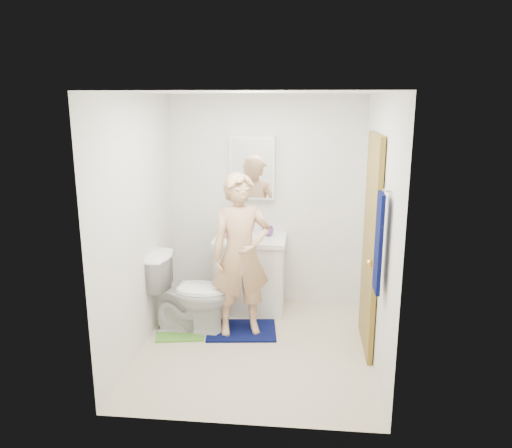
{
  "coord_description": "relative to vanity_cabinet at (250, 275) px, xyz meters",
  "views": [
    {
      "loc": [
        0.45,
        -4.4,
        2.35
      ],
      "look_at": [
        -0.02,
        0.25,
        1.17
      ],
      "focal_mm": 35.0,
      "sensor_mm": 36.0,
      "label": 1
    }
  ],
  "objects": [
    {
      "name": "ceiling",
      "position": [
        0.15,
        -0.91,
        2.01
      ],
      "size": [
        2.2,
        2.4,
        0.02
      ],
      "primitive_type": "cube",
      "color": "white",
      "rests_on": "ground"
    },
    {
      "name": "floor",
      "position": [
        0.15,
        -0.91,
        -0.41
      ],
      "size": [
        2.2,
        2.4,
        0.02
      ],
      "primitive_type": "cube",
      "color": "beige",
      "rests_on": "ground"
    },
    {
      "name": "door",
      "position": [
        1.22,
        -0.76,
        0.62
      ],
      "size": [
        0.05,
        0.8,
        2.05
      ],
      "primitive_type": "cube",
      "color": "olive",
      "rests_on": "ground"
    },
    {
      "name": "wall_front",
      "position": [
        0.15,
        -2.12,
        0.8
      ],
      "size": [
        2.2,
        0.02,
        2.4
      ],
      "primitive_type": "cube",
      "color": "silver",
      "rests_on": "ground"
    },
    {
      "name": "green_rug",
      "position": [
        -0.65,
        -0.7,
        -0.39
      ],
      "size": [
        0.54,
        0.48,
        0.02
      ],
      "primitive_type": "cube",
      "rotation": [
        0.0,
        0.0,
        0.17
      ],
      "color": "#59A135",
      "rests_on": "floor"
    },
    {
      "name": "toilet",
      "position": [
        -0.56,
        -0.62,
        0.02
      ],
      "size": [
        0.83,
        0.5,
        0.83
      ],
      "primitive_type": "imported",
      "rotation": [
        0.0,
        0.0,
        1.53
      ],
      "color": "white",
      "rests_on": "floor"
    },
    {
      "name": "vanity_cabinet",
      "position": [
        0.0,
        0.0,
        0.0
      ],
      "size": [
        0.75,
        0.55,
        0.8
      ],
      "primitive_type": "cube",
      "color": "white",
      "rests_on": "floor"
    },
    {
      "name": "towel",
      "position": [
        1.18,
        -1.48,
        0.85
      ],
      "size": [
        0.03,
        0.24,
        0.8
      ],
      "primitive_type": "cube",
      "color": "#070D42",
      "rests_on": "wall_right"
    },
    {
      "name": "wall_right",
      "position": [
        1.26,
        -0.91,
        0.8
      ],
      "size": [
        0.02,
        2.4,
        2.4
      ],
      "primitive_type": "cube",
      "color": "silver",
      "rests_on": "ground"
    },
    {
      "name": "towel_hook",
      "position": [
        1.22,
        -1.48,
        1.27
      ],
      "size": [
        0.06,
        0.02,
        0.02
      ],
      "primitive_type": "cylinder",
      "rotation": [
        0.0,
        1.57,
        0.0
      ],
      "color": "silver",
      "rests_on": "wall_right"
    },
    {
      "name": "countertop",
      "position": [
        0.0,
        0.0,
        0.43
      ],
      "size": [
        0.79,
        0.59,
        0.05
      ],
      "primitive_type": "cube",
      "color": "white",
      "rests_on": "vanity_cabinet"
    },
    {
      "name": "bath_mat",
      "position": [
        -0.03,
        -0.6,
        -0.39
      ],
      "size": [
        0.76,
        0.58,
        0.02
      ],
      "primitive_type": "cube",
      "rotation": [
        0.0,
        0.0,
        0.11
      ],
      "color": "#070D42",
      "rests_on": "floor"
    },
    {
      "name": "soap_dispenser",
      "position": [
        -0.25,
        -0.03,
        0.55
      ],
      "size": [
        0.11,
        0.12,
        0.19
      ],
      "primitive_type": "imported",
      "rotation": [
        0.0,
        0.0,
        0.37
      ],
      "color": "#CC5F75",
      "rests_on": "countertop"
    },
    {
      "name": "mirror_panel",
      "position": [
        0.0,
        0.16,
        1.2
      ],
      "size": [
        0.46,
        0.01,
        0.66
      ],
      "primitive_type": "cube",
      "color": "white",
      "rests_on": "wall_back"
    },
    {
      "name": "wall_left",
      "position": [
        -0.96,
        -0.91,
        0.8
      ],
      "size": [
        0.02,
        2.4,
        2.4
      ],
      "primitive_type": "cube",
      "color": "silver",
      "rests_on": "ground"
    },
    {
      "name": "medicine_cabinet",
      "position": [
        0.0,
        0.22,
        1.2
      ],
      "size": [
        0.5,
        0.12,
        0.7
      ],
      "primitive_type": "cube",
      "color": "white",
      "rests_on": "wall_back"
    },
    {
      "name": "sink_basin",
      "position": [
        0.0,
        0.0,
        0.44
      ],
      "size": [
        0.4,
        0.4,
        0.03
      ],
      "primitive_type": "cylinder",
      "color": "white",
      "rests_on": "countertop"
    },
    {
      "name": "man",
      "position": [
        -0.03,
        -0.63,
        0.44
      ],
      "size": [
        0.69,
        0.55,
        1.64
      ],
      "primitive_type": "imported",
      "rotation": [
        0.0,
        0.0,
        0.29
      ],
      "color": "tan",
      "rests_on": "bath_mat"
    },
    {
      "name": "door_knob",
      "position": [
        1.18,
        -1.08,
        0.55
      ],
      "size": [
        0.07,
        0.07,
        0.07
      ],
      "primitive_type": "sphere",
      "color": "gold",
      "rests_on": "door"
    },
    {
      "name": "toothbrush_cup",
      "position": [
        0.19,
        0.09,
        0.5
      ],
      "size": [
        0.14,
        0.14,
        0.1
      ],
      "primitive_type": "imported",
      "rotation": [
        0.0,
        0.0,
        -0.07
      ],
      "color": "#703E89",
      "rests_on": "countertop"
    },
    {
      "name": "faucet",
      "position": [
        0.0,
        0.18,
        0.51
      ],
      "size": [
        0.03,
        0.03,
        0.12
      ],
      "primitive_type": "cylinder",
      "color": "silver",
      "rests_on": "countertop"
    },
    {
      "name": "wall_back",
      "position": [
        0.15,
        0.3,
        0.8
      ],
      "size": [
        2.2,
        0.02,
        2.4
      ],
      "primitive_type": "cube",
      "color": "silver",
      "rests_on": "ground"
    }
  ]
}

